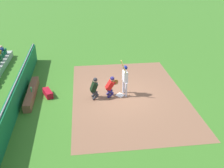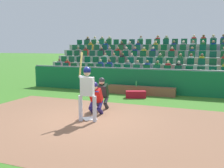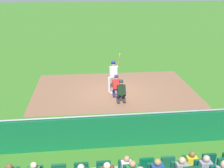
# 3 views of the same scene
# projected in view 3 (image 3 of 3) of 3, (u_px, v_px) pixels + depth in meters

# --- Properties ---
(ground_plane) EXTENTS (160.00, 160.00, 0.00)m
(ground_plane) POSITION_uv_depth(u_px,v_px,m) (115.00, 93.00, 16.40)
(ground_plane) COLOR #397324
(infield_dirt_patch) EXTENTS (9.41, 6.58, 0.01)m
(infield_dirt_patch) POSITION_uv_depth(u_px,v_px,m) (114.00, 90.00, 16.87)
(infield_dirt_patch) COLOR brown
(infield_dirt_patch) RESTS_ON ground_plane
(home_plate_marker) EXTENTS (0.62, 0.62, 0.02)m
(home_plate_marker) POSITION_uv_depth(u_px,v_px,m) (115.00, 92.00, 16.40)
(home_plate_marker) COLOR white
(home_plate_marker) RESTS_ON infield_dirt_patch
(batter_at_plate) EXTENTS (0.68, 0.47, 2.29)m
(batter_at_plate) POSITION_uv_depth(u_px,v_px,m) (113.00, 72.00, 16.27)
(batter_at_plate) COLOR silver
(batter_at_plate) RESTS_ON ground_plane
(catcher_crouching) EXTENTS (0.48, 0.72, 1.25)m
(catcher_crouching) POSITION_uv_depth(u_px,v_px,m) (117.00, 84.00, 15.66)
(catcher_crouching) COLOR navy
(catcher_crouching) RESTS_ON ground_plane
(home_plate_umpire) EXTENTS (0.49, 0.49, 1.30)m
(home_plate_umpire) POSITION_uv_depth(u_px,v_px,m) (121.00, 90.00, 14.81)
(home_plate_umpire) COLOR #28282D
(home_plate_umpire) RESTS_ON ground_plane
(dugout_wall) EXTENTS (12.68, 0.24, 1.35)m
(dugout_wall) POSITION_uv_depth(u_px,v_px,m) (133.00, 130.00, 10.97)
(dugout_wall) COLOR #116437
(dugout_wall) RESTS_ON ground_plane
(dugout_bench) EXTENTS (3.53, 0.40, 0.44)m
(dugout_bench) POSITION_uv_depth(u_px,v_px,m) (117.00, 133.00, 11.56)
(dugout_bench) COLOR brown
(dugout_bench) RESTS_ON ground_plane
(water_bottle_on_bench) EXTENTS (0.07, 0.07, 0.27)m
(water_bottle_on_bench) POSITION_uv_depth(u_px,v_px,m) (123.00, 124.00, 11.53)
(water_bottle_on_bench) COLOR green
(water_bottle_on_bench) RESTS_ON dugout_bench
(equipment_duffel_bag) EXTENTS (1.03, 0.69, 0.34)m
(equipment_duffel_bag) POSITION_uv_depth(u_px,v_px,m) (115.00, 124.00, 12.43)
(equipment_duffel_bag) COLOR #A21020
(equipment_duffel_bag) RESTS_ON ground_plane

